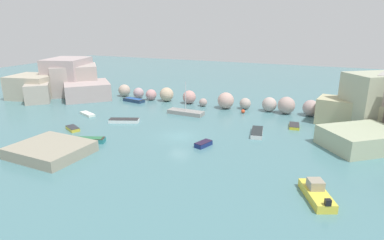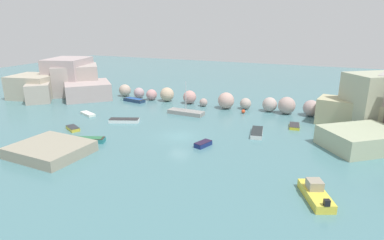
# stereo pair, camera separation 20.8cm
# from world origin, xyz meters

# --- Properties ---
(cove_water) EXTENTS (160.00, 160.00, 0.00)m
(cove_water) POSITION_xyz_m (0.00, 0.00, 0.00)
(cove_water) COLOR slate
(cove_water) RESTS_ON ground
(cliff_headland_left) EXTENTS (20.08, 17.41, 7.07)m
(cliff_headland_left) POSITION_xyz_m (-30.78, 13.37, 2.65)
(cliff_headland_left) COLOR #B5AB95
(cliff_headland_left) RESTS_ON ground
(rock_breakwater) EXTENTS (37.12, 3.88, 2.74)m
(rock_breakwater) POSITION_xyz_m (-0.90, 16.46, 1.21)
(rock_breakwater) COLOR #BDA794
(rock_breakwater) RESTS_ON ground
(stone_dock) EXTENTS (8.08, 7.04, 1.22)m
(stone_dock) POSITION_xyz_m (-10.45, -11.04, 0.61)
(stone_dock) COLOR gray
(stone_dock) RESTS_ON ground
(channel_buoy) EXTENTS (0.63, 0.63, 0.63)m
(channel_buoy) POSITION_xyz_m (4.80, 13.93, 0.31)
(channel_buoy) COLOR #E04C28
(channel_buoy) RESTS_ON cove_water
(moored_boat_0) EXTENTS (5.91, 2.14, 5.22)m
(moored_boat_0) POSITION_xyz_m (-3.42, 9.76, 0.33)
(moored_boat_0) COLOR gray
(moored_boat_0) RESTS_ON cove_water
(moored_boat_1) EXTENTS (1.62, 2.82, 0.43)m
(moored_boat_1) POSITION_xyz_m (13.20, 9.56, 0.21)
(moored_boat_1) COLOR yellow
(moored_boat_1) RESTS_ON cove_water
(moored_boat_2) EXTENTS (4.52, 2.86, 0.52)m
(moored_boat_2) POSITION_xyz_m (-10.00, 2.36, 0.26)
(moored_boat_2) COLOR white
(moored_boat_2) RESTS_ON cove_water
(moored_boat_3) EXTENTS (2.19, 2.74, 0.54)m
(moored_boat_3) POSITION_xyz_m (18.38, 4.03, 0.28)
(moored_boat_3) COLOR blue
(moored_boat_3) RESTS_ON cove_water
(moored_boat_4) EXTENTS (2.06, 4.26, 0.58)m
(moored_boat_4) POSITION_xyz_m (9.06, 4.53, 0.29)
(moored_boat_4) COLOR silver
(moored_boat_4) RESTS_ON cove_water
(moored_boat_5) EXTENTS (3.28, 4.85, 1.49)m
(moored_boat_5) POSITION_xyz_m (16.99, -9.49, 0.49)
(moored_boat_5) COLOR yellow
(moored_boat_5) RESTS_ON cove_water
(moored_boat_6) EXTENTS (3.30, 2.25, 0.35)m
(moored_boat_6) POSITION_xyz_m (-17.51, 3.33, 0.18)
(moored_boat_6) COLOR white
(moored_boat_6) RESTS_ON cove_water
(moored_boat_7) EXTENTS (2.69, 2.15, 0.48)m
(moored_boat_7) POSITION_xyz_m (-14.36, -3.39, 0.24)
(moored_boat_7) COLOR gold
(moored_boat_7) RESTS_ON cove_water
(moored_boat_8) EXTENTS (1.68, 2.43, 0.56)m
(moored_boat_8) POSITION_xyz_m (4.10, -2.05, 0.28)
(moored_boat_8) COLOR navy
(moored_boat_8) RESTS_ON cove_water
(moored_boat_9) EXTENTS (4.43, 2.63, 0.60)m
(moored_boat_9) POSITION_xyz_m (-9.40, -6.37, 0.31)
(moored_boat_9) COLOR teal
(moored_boat_9) RESTS_ON cove_water
(moored_boat_10) EXTENTS (4.35, 2.21, 0.61)m
(moored_boat_10) POSITION_xyz_m (-15.65, 13.80, 0.32)
(moored_boat_10) COLOR navy
(moored_boat_10) RESTS_ON cove_water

